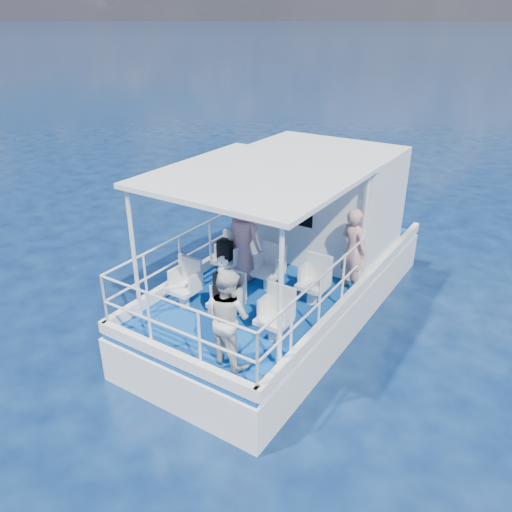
{
  "coord_description": "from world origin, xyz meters",
  "views": [
    {
      "loc": [
        4.16,
        -6.66,
        5.4
      ],
      "look_at": [
        0.12,
        -0.4,
        1.84
      ],
      "focal_mm": 35.0,
      "sensor_mm": 36.0,
      "label": 1
    }
  ],
  "objects_px": {
    "passenger_stbd_aft": "(228,317)",
    "passenger_port_fwd": "(243,238)",
    "backpack_center": "(225,289)",
    "panda": "(223,265)"
  },
  "relations": [
    {
      "from": "passenger_stbd_aft",
      "to": "panda",
      "type": "xyz_separation_m",
      "value": [
        -0.62,
        0.75,
        0.33
      ]
    },
    {
      "from": "passenger_port_fwd",
      "to": "passenger_stbd_aft",
      "type": "distance_m",
      "value": 2.64
    },
    {
      "from": "backpack_center",
      "to": "panda",
      "type": "xyz_separation_m",
      "value": [
        -0.02,
        -0.01,
        0.43
      ]
    },
    {
      "from": "passenger_port_fwd",
      "to": "backpack_center",
      "type": "relative_size",
      "value": 3.06
    },
    {
      "from": "passenger_port_fwd",
      "to": "backpack_center",
      "type": "bearing_deg",
      "value": 125.91
    },
    {
      "from": "passenger_port_fwd",
      "to": "backpack_center",
      "type": "distance_m",
      "value": 1.69
    },
    {
      "from": "passenger_stbd_aft",
      "to": "passenger_port_fwd",
      "type": "bearing_deg",
      "value": -52.04
    },
    {
      "from": "panda",
      "to": "passenger_port_fwd",
      "type": "bearing_deg",
      "value": 113.85
    },
    {
      "from": "backpack_center",
      "to": "panda",
      "type": "relative_size",
      "value": 1.53
    },
    {
      "from": "backpack_center",
      "to": "passenger_stbd_aft",
      "type": "bearing_deg",
      "value": -52.03
    }
  ]
}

